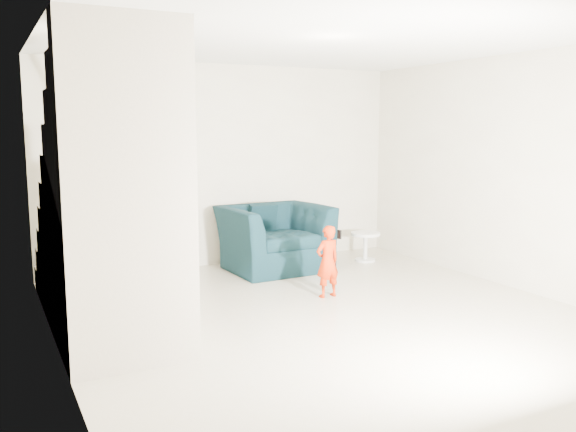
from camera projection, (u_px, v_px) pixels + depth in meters
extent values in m
plane|color=tan|center=(329.00, 317.00, 6.02)|extent=(5.50, 5.50, 0.00)
plane|color=silver|center=(332.00, 36.00, 5.64)|extent=(5.50, 5.50, 0.00)
plane|color=#B7AC95|center=(226.00, 166.00, 8.26)|extent=(5.00, 0.00, 5.00)
plane|color=#B7AC95|center=(53.00, 194.00, 4.71)|extent=(0.00, 5.50, 5.50)
plane|color=#B7AC95|center=(519.00, 173.00, 6.95)|extent=(0.00, 5.50, 5.50)
imported|color=black|center=(275.00, 238.00, 8.03)|extent=(1.34, 1.19, 0.84)
imported|color=#A51905|center=(328.00, 261.00, 6.70)|extent=(0.31, 0.22, 0.80)
cylinder|color=silver|center=(366.00, 234.00, 8.52)|extent=(0.41, 0.41, 0.04)
cylinder|color=silver|center=(365.00, 248.00, 8.55)|extent=(0.06, 0.06, 0.37)
cylinder|color=silver|center=(365.00, 260.00, 8.57)|extent=(0.29, 0.29, 0.03)
cube|color=#ADA089|center=(82.00, 275.00, 7.18)|extent=(1.00, 0.30, 0.27)
cube|color=#ADA089|center=(85.00, 269.00, 6.90)|extent=(1.00, 0.30, 0.54)
cube|color=#ADA089|center=(89.00, 263.00, 6.61)|extent=(1.00, 0.30, 0.81)
cube|color=#ADA089|center=(93.00, 256.00, 6.33)|extent=(1.00, 0.30, 1.08)
cube|color=#ADA089|center=(97.00, 248.00, 6.04)|extent=(1.00, 0.30, 1.35)
cube|color=#ADA089|center=(102.00, 240.00, 5.76)|extent=(1.00, 0.30, 1.62)
cube|color=#ADA089|center=(108.00, 230.00, 5.48)|extent=(1.00, 0.30, 1.89)
cube|color=#ADA089|center=(114.00, 220.00, 5.19)|extent=(1.00, 0.30, 2.16)
cube|color=#ADA089|center=(121.00, 208.00, 4.91)|extent=(1.00, 0.30, 2.43)
cube|color=#ADA089|center=(128.00, 196.00, 4.62)|extent=(1.00, 0.30, 2.70)
cylinder|color=silver|center=(146.00, 87.00, 5.91)|extent=(0.04, 3.03, 2.73)
cylinder|color=silver|center=(121.00, 239.00, 7.48)|extent=(0.04, 0.04, 1.00)
cube|color=black|center=(262.00, 217.00, 8.23)|extent=(0.38, 0.18, 0.38)
cube|color=black|center=(234.00, 232.00, 7.83)|extent=(0.05, 0.53, 0.59)
cube|color=black|center=(339.00, 234.00, 6.69)|extent=(0.03, 0.05, 0.10)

